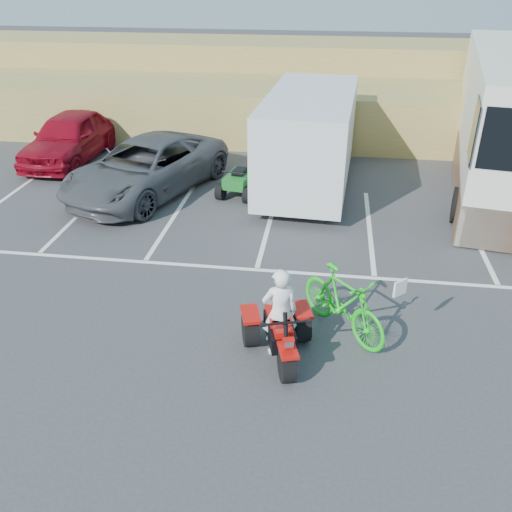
# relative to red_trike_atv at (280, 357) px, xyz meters

# --- Properties ---
(ground) EXTENTS (100.00, 100.00, 0.00)m
(ground) POSITION_rel_red_trike_atv_xyz_m (-0.85, 0.64, 0.00)
(ground) COLOR #373739
(ground) RESTS_ON ground
(parking_stripes) EXTENTS (28.00, 5.16, 0.01)m
(parking_stripes) POSITION_rel_red_trike_atv_xyz_m (0.01, 4.71, 0.00)
(parking_stripes) COLOR white
(parking_stripes) RESTS_ON ground
(grass_embankment) EXTENTS (40.00, 8.50, 3.10)m
(grass_embankment) POSITION_rel_red_trike_atv_xyz_m (-0.85, 16.12, 1.42)
(grass_embankment) COLOR olive
(grass_embankment) RESTS_ON ground
(red_trike_atv) EXTENTS (1.70, 1.99, 1.11)m
(red_trike_atv) POSITION_rel_red_trike_atv_xyz_m (0.00, 0.00, 0.00)
(red_trike_atv) COLOR #B50F0A
(red_trike_atv) RESTS_ON ground
(rider) EXTENTS (0.73, 0.58, 1.76)m
(rider) POSITION_rel_red_trike_atv_xyz_m (-0.04, 0.14, 0.88)
(rider) COLOR white
(rider) RESTS_ON ground
(green_dirt_bike) EXTENTS (1.95, 2.06, 1.33)m
(green_dirt_bike) POSITION_rel_red_trike_atv_xyz_m (1.08, 0.94, 0.67)
(green_dirt_bike) COLOR #14BF19
(green_dirt_bike) RESTS_ON ground
(grey_pickup) EXTENTS (4.57, 6.39, 1.62)m
(grey_pickup) POSITION_rel_red_trike_atv_xyz_m (-4.82, 7.31, 0.81)
(grey_pickup) COLOR #43454B
(grey_pickup) RESTS_ON ground
(red_car) EXTENTS (2.08, 4.94, 1.67)m
(red_car) POSITION_rel_red_trike_atv_xyz_m (-8.46, 9.91, 0.83)
(red_car) COLOR maroon
(red_car) RESTS_ON ground
(cargo_trailer) EXTENTS (2.87, 6.35, 2.90)m
(cargo_trailer) POSITION_rel_red_trike_atv_xyz_m (0.01, 8.47, 1.57)
(cargo_trailer) COLOR silver
(cargo_trailer) RESTS_ON ground
(rv_motorhome) EXTENTS (4.58, 11.18, 3.91)m
(rv_motorhome) POSITION_rel_red_trike_atv_xyz_m (6.15, 9.92, 1.70)
(rv_motorhome) COLOR silver
(rv_motorhome) RESTS_ON ground
(quad_atv_blue) EXTENTS (1.49, 1.71, 0.94)m
(quad_atv_blue) POSITION_rel_red_trike_atv_xyz_m (-4.62, 7.60, 0.00)
(quad_atv_blue) COLOR navy
(quad_atv_blue) RESTS_ON ground
(quad_atv_green) EXTENTS (1.31, 1.61, 0.94)m
(quad_atv_green) POSITION_rel_red_trike_atv_xyz_m (-1.98, 7.46, 0.00)
(quad_atv_green) COLOR #16611F
(quad_atv_green) RESTS_ON ground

